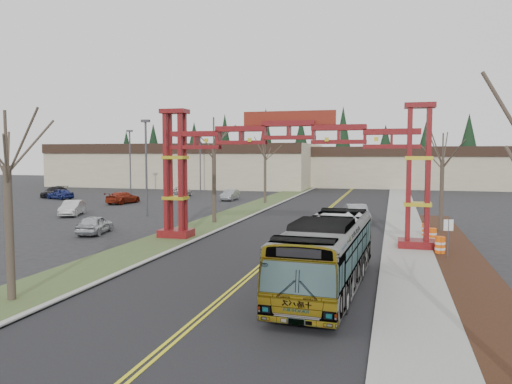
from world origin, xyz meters
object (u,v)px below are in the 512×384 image
(gateway_arch, at_px, (289,152))
(light_pole_far, at_px, (200,159))
(parked_car_mid_b, at_px, (60,194))
(bare_tree_median_far, at_px, (265,157))
(parked_car_far_b, at_px, (181,192))
(bare_tree_right_far, at_px, (442,160))
(silver_sedan, at_px, (357,214))
(light_pole_mid, at_px, (130,158))
(retail_building_east, at_px, (414,167))
(bare_tree_median_mid, at_px, (214,145))
(parked_car_near_b, at_px, (72,208))
(parked_car_far_c, at_px, (54,192))
(street_sign, at_px, (448,231))
(bare_tree_median_near, at_px, (7,167))
(light_pole_near, at_px, (146,161))
(parked_car_near_a, at_px, (95,225))
(retail_building_west, at_px, (189,165))
(parked_car_far_a, at_px, (230,195))
(barrel_south, at_px, (440,246))
(barrel_mid, at_px, (432,236))
(transit_bus, at_px, (327,254))
(parked_car_mid_a, at_px, (123,198))
(barrel_north, at_px, (426,230))

(gateway_arch, height_order, light_pole_far, gateway_arch)
(parked_car_mid_b, distance_m, bare_tree_median_far, 27.20)
(parked_car_far_b, bearing_deg, bare_tree_median_far, 148.40)
(light_pole_far, bearing_deg, bare_tree_right_far, -44.83)
(silver_sedan, relative_size, parked_car_far_b, 0.96)
(bare_tree_median_far, height_order, light_pole_mid, light_pole_mid)
(gateway_arch, bearing_deg, retail_building_east, 80.83)
(gateway_arch, relative_size, light_pole_mid, 2.01)
(light_pole_mid, bearing_deg, bare_tree_median_mid, -46.98)
(silver_sedan, bearing_deg, parked_car_near_b, 171.30)
(parked_car_mid_b, xyz_separation_m, parked_car_far_c, (-2.81, 2.53, 0.02))
(retail_building_east, height_order, street_sign, retail_building_east)
(bare_tree_median_near, height_order, light_pole_near, light_pole_near)
(parked_car_near_a, xyz_separation_m, street_sign, (23.96, -2.75, 0.94))
(bare_tree_right_far, relative_size, street_sign, 3.25)
(retail_building_west, height_order, bare_tree_median_mid, bare_tree_median_mid)
(gateway_arch, relative_size, light_pole_far, 2.08)
(bare_tree_median_near, bearing_deg, parked_car_near_b, 121.11)
(parked_car_near_a, bearing_deg, light_pole_near, -94.67)
(street_sign, bearing_deg, parked_car_far_b, 132.86)
(parked_car_near_b, distance_m, bare_tree_median_near, 28.91)
(parked_car_far_a, bearing_deg, parked_car_near_b, -116.82)
(bare_tree_right_far, bearing_deg, bare_tree_median_far, 135.69)
(bare_tree_median_mid, bearing_deg, barrel_south, -27.75)
(bare_tree_median_far, bearing_deg, barrel_south, -56.73)
(gateway_arch, height_order, parked_car_near_a, gateway_arch)
(bare_tree_right_far, relative_size, light_pole_mid, 0.82)
(light_pole_mid, bearing_deg, gateway_arch, -46.12)
(retail_building_east, bearing_deg, barrel_mid, -90.89)
(parked_car_far_a, relative_size, bare_tree_median_far, 0.54)
(transit_bus, height_order, barrel_mid, transit_bus)
(parked_car_near_a, height_order, bare_tree_median_near, bare_tree_median_near)
(silver_sedan, bearing_deg, parked_car_mid_a, 148.16)
(retail_building_west, bearing_deg, bare_tree_median_near, -72.43)
(light_pole_mid, height_order, barrel_north, light_pole_mid)
(silver_sedan, xyz_separation_m, bare_tree_median_near, (-11.62, -26.57, 4.60))
(barrel_south, bearing_deg, bare_tree_right_far, 84.99)
(light_pole_far, bearing_deg, parked_car_far_a, -53.03)
(transit_bus, xyz_separation_m, parked_car_near_b, (-26.63, 19.43, -0.86))
(retail_building_east, bearing_deg, parked_car_mid_a, -129.23)
(bare_tree_median_near, height_order, barrel_mid, bare_tree_median_near)
(transit_bus, relative_size, parked_car_mid_b, 2.83)
(parked_car_mid_b, bearing_deg, transit_bus, 66.02)
(retail_building_east, xyz_separation_m, parked_car_far_c, (-47.53, -36.41, -2.81))
(parked_car_far_c, bearing_deg, barrel_south, -40.28)
(bare_tree_right_far, xyz_separation_m, light_pole_far, (-31.76, 31.57, -0.31))
(gateway_arch, xyz_separation_m, bare_tree_median_far, (-8.00, 24.89, -0.50))
(light_pole_far, distance_m, street_sign, 52.19)
(parked_car_near_a, height_order, parked_car_far_c, parked_car_far_c)
(transit_bus, distance_m, street_sign, 9.62)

